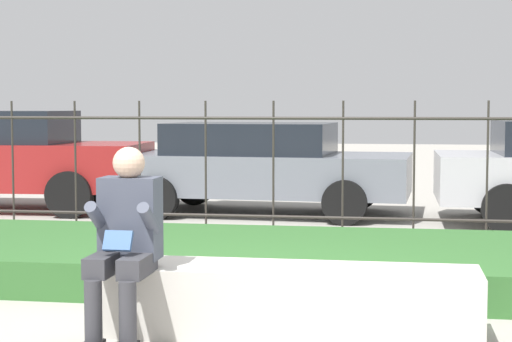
{
  "coord_description": "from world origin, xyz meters",
  "views": [
    {
      "loc": [
        0.93,
        -5.57,
        1.53
      ],
      "look_at": [
        -0.08,
        0.69,
        1.05
      ],
      "focal_mm": 60.0,
      "sensor_mm": 36.0,
      "label": 1
    }
  ],
  "objects": [
    {
      "name": "ground_plane",
      "position": [
        0.0,
        0.0,
        0.0
      ],
      "size": [
        60.0,
        60.0,
        0.0
      ],
      "primitive_type": "plane",
      "color": "#A8A399"
    },
    {
      "name": "car_parked_center",
      "position": [
        -0.96,
        6.45,
        0.7
      ],
      "size": [
        4.24,
        2.17,
        1.3
      ],
      "rotation": [
        0.0,
        0.0,
        -0.06
      ],
      "color": "slate",
      "rests_on": "ground_plane"
    },
    {
      "name": "stone_bench",
      "position": [
        0.22,
        0.0,
        0.21
      ],
      "size": [
        2.57,
        0.57,
        0.47
      ],
      "color": "beige",
      "rests_on": "ground_plane"
    },
    {
      "name": "grass_berm",
      "position": [
        0.0,
        1.9,
        0.16
      ],
      "size": [
        9.62,
        2.39,
        0.31
      ],
      "color": "#33662D",
      "rests_on": "ground_plane"
    },
    {
      "name": "person_seated_reader",
      "position": [
        -0.77,
        -0.32,
        0.7
      ],
      "size": [
        0.42,
        0.73,
        1.27
      ],
      "color": "black",
      "rests_on": "ground_plane"
    },
    {
      "name": "iron_fence",
      "position": [
        0.0,
        3.72,
        0.84
      ],
      "size": [
        7.62,
        0.03,
        1.6
      ],
      "color": "#332D28",
      "rests_on": "ground_plane"
    }
  ]
}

